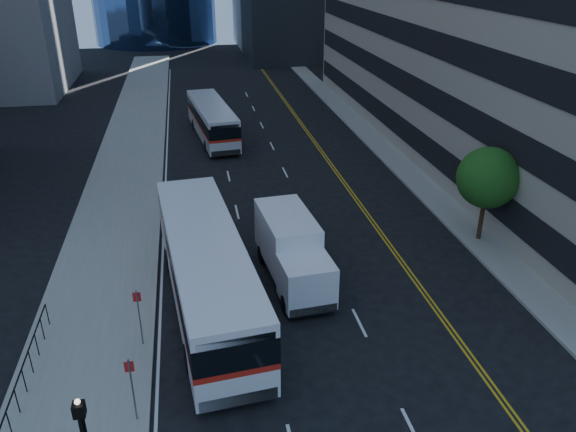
{
  "coord_description": "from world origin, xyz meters",
  "views": [
    {
      "loc": [
        -5.96,
        -16.61,
        14.25
      ],
      "look_at": [
        -1.64,
        7.08,
        2.8
      ],
      "focal_mm": 35.0,
      "sensor_mm": 36.0,
      "label": 1
    }
  ],
  "objects_px": {
    "bus_rear": "(212,120)",
    "street_tree": "(488,178)",
    "bus_front": "(206,269)",
    "box_truck": "(292,250)"
  },
  "relations": [
    {
      "from": "bus_rear",
      "to": "street_tree",
      "type": "bearing_deg",
      "value": -64.97
    },
    {
      "from": "bus_rear",
      "to": "bus_front",
      "type": "bearing_deg",
      "value": -100.68
    },
    {
      "from": "bus_front",
      "to": "bus_rear",
      "type": "xyz_separation_m",
      "value": [
        1.66,
        24.58,
        -0.31
      ]
    },
    {
      "from": "street_tree",
      "to": "bus_rear",
      "type": "height_order",
      "value": "street_tree"
    },
    {
      "from": "box_truck",
      "to": "bus_front",
      "type": "bearing_deg",
      "value": -165.71
    },
    {
      "from": "street_tree",
      "to": "box_truck",
      "type": "xyz_separation_m",
      "value": [
        -10.68,
        -2.2,
        -2.01
      ]
    },
    {
      "from": "bus_rear",
      "to": "box_truck",
      "type": "distance_m",
      "value": 23.29
    },
    {
      "from": "street_tree",
      "to": "box_truck",
      "type": "distance_m",
      "value": 11.09
    },
    {
      "from": "bus_rear",
      "to": "box_truck",
      "type": "bearing_deg",
      "value": -91.02
    },
    {
      "from": "street_tree",
      "to": "bus_front",
      "type": "distance_m",
      "value": 15.23
    }
  ]
}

